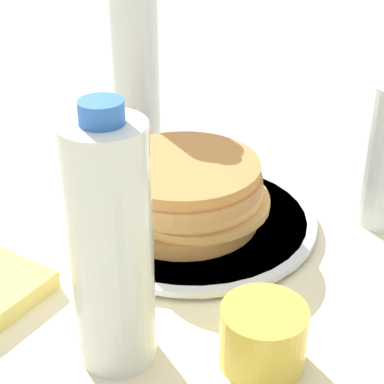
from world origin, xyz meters
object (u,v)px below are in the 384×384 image
at_px(pancake_stack, 186,191).
at_px(water_bottle_mid, 136,73).
at_px(plate, 192,221).
at_px(juice_glass, 263,336).
at_px(water_bottle_far, 111,247).

bearing_deg(pancake_stack, water_bottle_mid, -131.32).
bearing_deg(plate, juice_glass, 45.25).
relative_size(plate, water_bottle_far, 1.21).
height_order(plate, water_bottle_far, water_bottle_far).
bearing_deg(pancake_stack, juice_glass, 46.74).
distance_m(pancake_stack, water_bottle_far, 0.23).
xyz_separation_m(juice_glass, water_bottle_far, (0.05, -0.12, 0.09)).
bearing_deg(water_bottle_mid, pancake_stack, 48.68).
xyz_separation_m(pancake_stack, water_bottle_mid, (-0.15, -0.17, 0.07)).
height_order(juice_glass, water_bottle_far, water_bottle_far).
xyz_separation_m(plate, pancake_stack, (0.00, -0.01, 0.04)).
bearing_deg(juice_glass, pancake_stack, -133.26).
bearing_deg(water_bottle_far, plate, -167.47).
bearing_deg(pancake_stack, plate, 117.33).
relative_size(plate, pancake_stack, 1.53).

